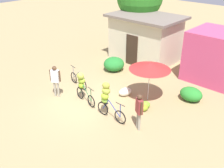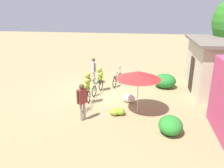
{
  "view_description": "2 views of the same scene",
  "coord_description": "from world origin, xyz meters",
  "px_view_note": "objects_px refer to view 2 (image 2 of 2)",
  "views": [
    {
      "loc": [
        8.29,
        -7.41,
        6.73
      ],
      "look_at": [
        0.68,
        0.91,
        0.92
      ],
      "focal_mm": 41.49,
      "sensor_mm": 36.0,
      "label": 1
    },
    {
      "loc": [
        11.62,
        2.53,
        4.76
      ],
      "look_at": [
        1.17,
        0.91,
        1.07
      ],
      "focal_mm": 35.99,
      "sensor_mm": 36.0,
      "label": 2
    }
  ],
  "objects_px": {
    "building_low": "(218,66)",
    "person_vendor": "(82,98)",
    "bicycle_near_pile": "(99,77)",
    "banana_pile_on_ground": "(117,112)",
    "market_umbrella": "(139,75)",
    "person_bystander": "(94,68)",
    "produce_sack": "(129,98)",
    "bicycle_center_loaded": "(87,86)",
    "bicycle_leftmost": "(117,80)"
  },
  "relations": [
    {
      "from": "market_umbrella",
      "to": "bicycle_leftmost",
      "type": "relative_size",
      "value": 1.22
    },
    {
      "from": "banana_pile_on_ground",
      "to": "person_vendor",
      "type": "height_order",
      "value": "person_vendor"
    },
    {
      "from": "bicycle_leftmost",
      "to": "produce_sack",
      "type": "relative_size",
      "value": 2.39
    },
    {
      "from": "banana_pile_on_ground",
      "to": "person_bystander",
      "type": "relative_size",
      "value": 0.52
    },
    {
      "from": "person_vendor",
      "to": "person_bystander",
      "type": "distance_m",
      "value": 4.83
    },
    {
      "from": "market_umbrella",
      "to": "person_vendor",
      "type": "distance_m",
      "value": 2.71
    },
    {
      "from": "market_umbrella",
      "to": "banana_pile_on_ground",
      "type": "bearing_deg",
      "value": -65.3
    },
    {
      "from": "person_vendor",
      "to": "banana_pile_on_ground",
      "type": "bearing_deg",
      "value": 117.5
    },
    {
      "from": "market_umbrella",
      "to": "person_vendor",
      "type": "height_order",
      "value": "market_umbrella"
    },
    {
      "from": "building_low",
      "to": "person_vendor",
      "type": "distance_m",
      "value": 8.12
    },
    {
      "from": "bicycle_center_loaded",
      "to": "person_bystander",
      "type": "xyz_separation_m",
      "value": [
        -3.18,
        -0.41,
        0.05
      ]
    },
    {
      "from": "building_low",
      "to": "produce_sack",
      "type": "xyz_separation_m",
      "value": [
        2.36,
        -4.87,
        -1.32
      ]
    },
    {
      "from": "bicycle_near_pile",
      "to": "person_vendor",
      "type": "bearing_deg",
      "value": -0.18
    },
    {
      "from": "market_umbrella",
      "to": "person_bystander",
      "type": "height_order",
      "value": "market_umbrella"
    },
    {
      "from": "bicycle_near_pile",
      "to": "person_bystander",
      "type": "distance_m",
      "value": 1.46
    },
    {
      "from": "produce_sack",
      "to": "person_bystander",
      "type": "distance_m",
      "value": 3.63
    },
    {
      "from": "building_low",
      "to": "produce_sack",
      "type": "distance_m",
      "value": 5.57
    },
    {
      "from": "bicycle_leftmost",
      "to": "bicycle_center_loaded",
      "type": "distance_m",
      "value": 3.47
    },
    {
      "from": "banana_pile_on_ground",
      "to": "bicycle_leftmost",
      "type": "bearing_deg",
      "value": -172.69
    },
    {
      "from": "produce_sack",
      "to": "person_bystander",
      "type": "xyz_separation_m",
      "value": [
        -2.56,
        -2.44,
        0.82
      ]
    },
    {
      "from": "produce_sack",
      "to": "person_vendor",
      "type": "distance_m",
      "value": 2.99
    },
    {
      "from": "bicycle_near_pile",
      "to": "produce_sack",
      "type": "height_order",
      "value": "bicycle_near_pile"
    },
    {
      "from": "bicycle_near_pile",
      "to": "market_umbrella",
      "type": "bearing_deg",
      "value": 44.53
    },
    {
      "from": "produce_sack",
      "to": "person_bystander",
      "type": "bearing_deg",
      "value": -136.42
    },
    {
      "from": "market_umbrella",
      "to": "person_vendor",
      "type": "xyz_separation_m",
      "value": [
        1.15,
        -2.31,
        -0.81
      ]
    },
    {
      "from": "person_vendor",
      "to": "produce_sack",
      "type": "bearing_deg",
      "value": 140.88
    },
    {
      "from": "bicycle_leftmost",
      "to": "person_vendor",
      "type": "height_order",
      "value": "person_vendor"
    },
    {
      "from": "person_vendor",
      "to": "building_low",
      "type": "bearing_deg",
      "value": 124.49
    },
    {
      "from": "person_bystander",
      "to": "bicycle_leftmost",
      "type": "bearing_deg",
      "value": 91.82
    },
    {
      "from": "bicycle_center_loaded",
      "to": "person_bystander",
      "type": "bearing_deg",
      "value": -172.57
    },
    {
      "from": "market_umbrella",
      "to": "building_low",
      "type": "bearing_deg",
      "value": 128.23
    },
    {
      "from": "building_low",
      "to": "banana_pile_on_ground",
      "type": "bearing_deg",
      "value": -53.81
    },
    {
      "from": "person_vendor",
      "to": "person_bystander",
      "type": "height_order",
      "value": "person_bystander"
    },
    {
      "from": "market_umbrella",
      "to": "person_vendor",
      "type": "bearing_deg",
      "value": -63.57
    },
    {
      "from": "bicycle_center_loaded",
      "to": "produce_sack",
      "type": "bearing_deg",
      "value": 106.97
    },
    {
      "from": "produce_sack",
      "to": "bicycle_leftmost",
      "type": "bearing_deg",
      "value": -160.38
    },
    {
      "from": "bicycle_leftmost",
      "to": "banana_pile_on_ground",
      "type": "bearing_deg",
      "value": 7.31
    },
    {
      "from": "bicycle_leftmost",
      "to": "bicycle_near_pile",
      "type": "height_order",
      "value": "bicycle_near_pile"
    },
    {
      "from": "bicycle_near_pile",
      "to": "banana_pile_on_ground",
      "type": "bearing_deg",
      "value": 26.92
    },
    {
      "from": "person_bystander",
      "to": "banana_pile_on_ground",
      "type": "bearing_deg",
      "value": 26.62
    },
    {
      "from": "bicycle_near_pile",
      "to": "produce_sack",
      "type": "distance_m",
      "value": 2.3
    },
    {
      "from": "bicycle_near_pile",
      "to": "produce_sack",
      "type": "relative_size",
      "value": 2.32
    },
    {
      "from": "banana_pile_on_ground",
      "to": "bicycle_center_loaded",
      "type": "bearing_deg",
      "value": -118.49
    },
    {
      "from": "market_umbrella",
      "to": "banana_pile_on_ground",
      "type": "height_order",
      "value": "market_umbrella"
    },
    {
      "from": "building_low",
      "to": "bicycle_near_pile",
      "type": "bearing_deg",
      "value": -80.64
    },
    {
      "from": "market_umbrella",
      "to": "banana_pile_on_ground",
      "type": "distance_m",
      "value": 1.95
    },
    {
      "from": "building_low",
      "to": "person_bystander",
      "type": "bearing_deg",
      "value": -91.59
    },
    {
      "from": "bicycle_center_loaded",
      "to": "person_bystander",
      "type": "height_order",
      "value": "bicycle_center_loaded"
    },
    {
      "from": "bicycle_near_pile",
      "to": "bicycle_center_loaded",
      "type": "relative_size",
      "value": 0.95
    },
    {
      "from": "person_bystander",
      "to": "person_vendor",
      "type": "bearing_deg",
      "value": 7.42
    }
  ]
}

